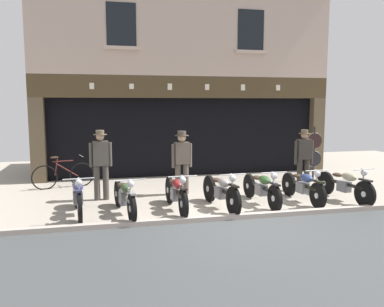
% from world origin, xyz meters
% --- Properties ---
extents(ground, '(21.85, 22.00, 0.18)m').
position_xyz_m(ground, '(0.00, -0.98, -0.04)').
color(ground, '#A19788').
extents(shop_facade, '(10.15, 4.42, 6.51)m').
position_xyz_m(shop_facade, '(-0.00, 7.00, 1.75)').
color(shop_facade, black).
rests_on(shop_facade, ground).
extents(motorcycle_far_left, '(0.62, 2.04, 0.94)m').
position_xyz_m(motorcycle_far_left, '(-3.35, 1.13, 0.44)').
color(motorcycle_far_left, black).
rests_on(motorcycle_far_left, ground).
extents(motorcycle_left, '(0.62, 2.04, 0.90)m').
position_xyz_m(motorcycle_left, '(-2.36, 0.95, 0.41)').
color(motorcycle_left, black).
rests_on(motorcycle_left, ground).
extents(motorcycle_center_left, '(0.62, 2.05, 0.93)m').
position_xyz_m(motorcycle_center_left, '(-1.20, 1.01, 0.43)').
color(motorcycle_center_left, black).
rests_on(motorcycle_center_left, ground).
extents(motorcycle_center, '(0.62, 2.02, 0.92)m').
position_xyz_m(motorcycle_center, '(-0.16, 0.95, 0.43)').
color(motorcycle_center, black).
rests_on(motorcycle_center, ground).
extents(motorcycle_center_right, '(0.62, 2.03, 0.90)m').
position_xyz_m(motorcycle_center_right, '(0.91, 1.10, 0.41)').
color(motorcycle_center_right, black).
rests_on(motorcycle_center_right, ground).
extents(motorcycle_right, '(0.62, 1.95, 0.91)m').
position_xyz_m(motorcycle_right, '(2.00, 1.09, 0.41)').
color(motorcycle_right, black).
rests_on(motorcycle_right, ground).
extents(motorcycle_far_right, '(0.62, 1.99, 0.91)m').
position_xyz_m(motorcycle_far_right, '(3.08, 0.97, 0.42)').
color(motorcycle_far_right, black).
rests_on(motorcycle_far_right, ground).
extents(salesman_left, '(0.56, 0.34, 1.77)m').
position_xyz_m(salesman_left, '(-2.85, 2.44, 0.98)').
color(salesman_left, '#47423D').
rests_on(salesman_left, ground).
extents(shopkeeper_center, '(0.56, 0.37, 1.70)m').
position_xyz_m(shopkeeper_center, '(-0.74, 2.60, 0.95)').
color(shopkeeper_center, brown).
rests_on(shopkeeper_center, ground).
extents(salesman_right, '(0.56, 0.32, 1.70)m').
position_xyz_m(salesman_right, '(2.67, 2.33, 0.94)').
color(salesman_right, '#38332D').
rests_on(salesman_right, ground).
extents(tyre_sign_pole, '(0.52, 0.06, 1.71)m').
position_xyz_m(tyre_sign_pole, '(3.67, 3.50, 0.96)').
color(tyre_sign_pole, '#232328').
rests_on(tyre_sign_pole, ground).
extents(advert_board_near, '(0.83, 0.03, 0.95)m').
position_xyz_m(advert_board_near, '(-2.58, 5.40, 1.58)').
color(advert_board_near, beige).
extents(advert_board_far, '(0.78, 0.03, 1.11)m').
position_xyz_m(advert_board_far, '(-3.82, 5.40, 1.66)').
color(advert_board_far, silver).
extents(leaning_bicycle, '(1.71, 0.62, 0.95)m').
position_xyz_m(leaning_bicycle, '(-3.92, 4.18, 0.38)').
color(leaning_bicycle, black).
rests_on(leaning_bicycle, ground).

